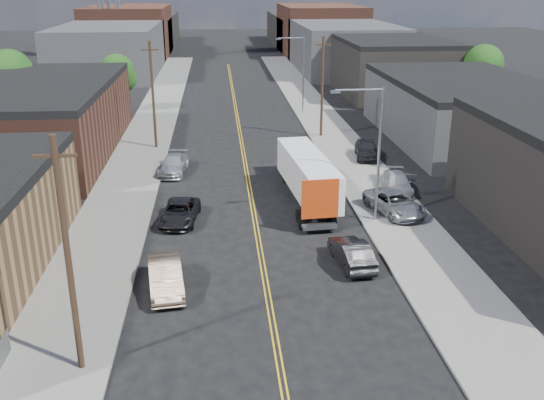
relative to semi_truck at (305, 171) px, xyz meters
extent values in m
plane|color=black|center=(-3.93, 30.02, -2.05)|extent=(260.00, 260.00, 0.00)
cube|color=gold|center=(-3.93, 15.02, -2.05)|extent=(0.32, 120.00, 0.01)
cube|color=slate|center=(-13.43, 15.02, -1.98)|extent=(5.00, 140.00, 0.15)
cube|color=slate|center=(5.57, 15.02, -1.98)|extent=(5.00, 140.00, 0.15)
cube|color=#4C291E|center=(-21.93, 14.02, 0.95)|extent=(12.00, 26.00, 6.00)
cube|color=black|center=(-21.93, 14.02, 4.25)|extent=(12.00, 26.00, 0.60)
cube|color=navy|center=(11.27, -9.98, 1.55)|extent=(0.30, 20.00, 0.80)
cube|color=#323235|center=(18.07, 16.02, 0.70)|extent=(14.00, 24.00, 5.50)
cube|color=black|center=(18.07, 16.02, 3.75)|extent=(14.00, 24.00, 0.60)
cube|color=black|center=(18.07, 42.02, 1.45)|extent=(14.00, 22.00, 7.00)
cube|color=black|center=(18.07, 42.02, 5.25)|extent=(14.00, 22.00, 0.60)
cube|color=#323235|center=(-23.93, 65.02, 1.95)|extent=(16.00, 30.00, 8.00)
cube|color=#323235|center=(16.07, 65.02, 1.95)|extent=(16.00, 30.00, 8.00)
cube|color=#4C291E|center=(-23.93, 90.02, 2.95)|extent=(16.00, 26.00, 10.00)
cube|color=#4C291E|center=(16.07, 90.02, 2.95)|extent=(16.00, 26.00, 10.00)
cube|color=black|center=(-23.93, 110.02, 1.45)|extent=(16.00, 40.00, 7.00)
cube|color=black|center=(16.07, 110.02, 1.45)|extent=(16.00, 40.00, 7.00)
cylinder|color=gray|center=(4.07, -4.98, 2.45)|extent=(0.18, 0.18, 9.00)
cylinder|color=gray|center=(2.57, -4.98, 6.75)|extent=(3.00, 0.12, 0.12)
cube|color=gray|center=(1.07, -4.98, 6.65)|extent=(0.60, 0.25, 0.18)
cylinder|color=gray|center=(4.07, 30.02, 2.45)|extent=(0.18, 0.18, 9.00)
cylinder|color=gray|center=(2.57, 30.02, 6.75)|extent=(3.00, 0.12, 0.12)
cube|color=gray|center=(1.07, 30.02, 6.65)|extent=(0.60, 0.25, 0.18)
cylinder|color=black|center=(-12.13, -19.98, 2.95)|extent=(0.26, 0.26, 10.00)
cube|color=black|center=(-12.13, -19.98, 7.15)|extent=(1.60, 0.12, 0.12)
cylinder|color=black|center=(-12.13, 15.02, 2.95)|extent=(0.26, 0.26, 10.00)
cube|color=black|center=(-12.13, 15.02, 7.15)|extent=(1.60, 0.12, 0.12)
cylinder|color=black|center=(4.27, 18.02, 2.95)|extent=(0.26, 0.26, 10.00)
cube|color=black|center=(4.27, 18.02, 7.15)|extent=(1.60, 0.12, 0.12)
cylinder|color=black|center=(-27.93, 25.02, 0.20)|extent=(0.36, 0.36, 4.50)
sphere|color=#163B10|center=(-27.93, 25.02, 3.80)|extent=(5.04, 5.04, 5.04)
sphere|color=#163B10|center=(-27.33, 25.32, 2.90)|extent=(3.96, 3.96, 3.96)
sphere|color=#163B10|center=(-28.43, 24.62, 3.17)|extent=(3.60, 3.60, 3.60)
cylinder|color=black|center=(-17.93, 32.02, -0.18)|extent=(0.36, 0.36, 3.75)
sphere|color=#163B10|center=(-17.93, 32.02, 2.82)|extent=(4.20, 4.20, 4.20)
sphere|color=#163B10|center=(-17.33, 32.32, 2.07)|extent=(3.30, 3.30, 3.30)
sphere|color=#163B10|center=(-18.43, 31.62, 2.30)|extent=(3.00, 3.00, 3.00)
cylinder|color=black|center=(26.07, 30.02, 0.07)|extent=(0.36, 0.36, 4.25)
sphere|color=#163B10|center=(26.07, 30.02, 3.47)|extent=(4.76, 4.76, 4.76)
sphere|color=#163B10|center=(26.67, 30.32, 2.62)|extent=(3.74, 3.74, 3.74)
sphere|color=#163B10|center=(25.57, 29.62, 2.88)|extent=(3.40, 3.40, 3.40)
cube|color=silver|center=(0.00, -1.38, 0.29)|extent=(3.24, 10.95, 2.52)
cube|color=#AE340D|center=(0.00, -6.78, 0.29)|extent=(2.36, 0.32, 2.54)
cube|color=gray|center=(0.00, -6.78, -1.56)|extent=(2.26, 0.78, 0.25)
cube|color=black|center=(0.00, 5.28, -0.66)|extent=(2.48, 3.06, 2.79)
cylinder|color=black|center=(0.00, -5.38, -1.60)|extent=(2.41, 1.09, 0.90)
cylinder|color=black|center=(0.00, 5.28, -1.60)|extent=(2.32, 1.09, 0.90)
imported|color=#77614E|center=(-9.15, -13.43, -1.27)|extent=(2.29, 4.95, 1.57)
imported|color=black|center=(-8.93, -3.98, -1.37)|extent=(2.85, 5.15, 1.36)
imported|color=#B8BABD|center=(-9.98, 6.93, -1.32)|extent=(2.62, 5.24, 1.46)
imported|color=black|center=(1.07, -11.34, -1.31)|extent=(2.02, 4.67, 1.49)
imported|color=#979B9C|center=(5.62, -4.06, -1.17)|extent=(3.79, 5.76, 1.47)
imported|color=#B4B4B4|center=(7.07, 0.32, -1.22)|extent=(2.44, 4.88, 1.36)
imported|color=black|center=(6.95, 9.54, -1.09)|extent=(2.64, 5.03, 1.63)
camera|label=1|loc=(-6.20, -41.77, 13.19)|focal=40.00mm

